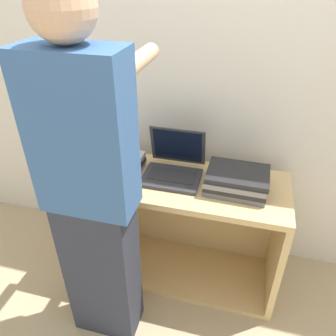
{
  "coord_description": "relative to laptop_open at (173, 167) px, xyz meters",
  "views": [
    {
      "loc": [
        0.36,
        -1.23,
        1.77
      ],
      "look_at": [
        0.0,
        0.17,
        0.85
      ],
      "focal_mm": 35.0,
      "sensor_mm": 36.0,
      "label": 1
    }
  ],
  "objects": [
    {
      "name": "laptop_stack_right",
      "position": [
        0.36,
        -0.05,
        0.0
      ],
      "size": [
        0.33,
        0.26,
        0.11
      ],
      "color": "slate",
      "rests_on": "cart"
    },
    {
      "name": "laptop_stack_left",
      "position": [
        -0.35,
        -0.05,
        -0.01
      ],
      "size": [
        0.33,
        0.26,
        0.08
      ],
      "color": "gray",
      "rests_on": "cart"
    },
    {
      "name": "wall_back",
      "position": [
        0.0,
        0.3,
        0.42
      ],
      "size": [
        8.0,
        0.05,
        2.4
      ],
      "color": "silver",
      "rests_on": "ground_plane"
    },
    {
      "name": "cart",
      "position": [
        0.0,
        0.02,
        -0.42
      ],
      "size": [
        1.3,
        0.48,
        0.73
      ],
      "color": "tan",
      "rests_on": "ground_plane"
    },
    {
      "name": "ground_plane",
      "position": [
        0.0,
        -0.29,
        -0.78
      ],
      "size": [
        12.0,
        12.0,
        0.0
      ],
      "primitive_type": "plane",
      "color": "tan"
    },
    {
      "name": "person",
      "position": [
        -0.25,
        -0.5,
        0.11
      ],
      "size": [
        0.4,
        0.54,
        1.76
      ],
      "color": "#2D3342",
      "rests_on": "ground_plane"
    },
    {
      "name": "laptop_open",
      "position": [
        0.0,
        0.0,
        0.0
      ],
      "size": [
        0.32,
        0.3,
        0.25
      ],
      "color": "#333338",
      "rests_on": "cart"
    }
  ]
}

